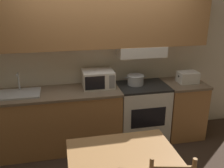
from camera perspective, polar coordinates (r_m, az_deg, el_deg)
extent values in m
plane|color=#3D2D23|center=(4.36, -2.22, -10.78)|extent=(16.00, 16.00, 0.00)
cube|color=silver|center=(3.90, -2.53, 5.81)|extent=(5.55, 0.05, 2.55)
cube|color=#B27A47|center=(3.62, -2.16, 14.11)|extent=(3.15, 0.32, 0.74)
cube|color=white|center=(3.84, 6.69, 7.51)|extent=(0.72, 0.34, 0.16)
cube|color=#B27A47|center=(3.83, -11.78, -8.32)|extent=(1.77, 0.62, 0.87)
cube|color=#75604C|center=(3.65, -12.26, -2.02)|extent=(1.79, 0.64, 0.04)
cube|color=#B27A47|center=(4.28, 15.64, -5.61)|extent=(0.59, 0.62, 0.87)
cube|color=#75604C|center=(4.11, 16.20, 0.12)|extent=(0.61, 0.64, 0.04)
cube|color=white|center=(4.02, 6.79, -6.57)|extent=(0.75, 0.61, 0.87)
cube|color=black|center=(3.85, 7.06, -0.51)|extent=(0.75, 0.61, 0.03)
cube|color=black|center=(3.74, 8.33, -7.66)|extent=(0.53, 0.01, 0.31)
cylinder|color=black|center=(3.69, 5.17, -1.17)|extent=(0.11, 0.11, 0.01)
cylinder|color=black|center=(3.80, 10.07, -0.78)|extent=(0.11, 0.11, 0.01)
cylinder|color=black|center=(3.90, 4.13, 0.06)|extent=(0.11, 0.11, 0.01)
cylinder|color=black|center=(4.01, 8.80, 0.39)|extent=(0.11, 0.11, 0.01)
cylinder|color=#B7BABF|center=(3.84, 5.40, 0.94)|extent=(0.25, 0.25, 0.15)
torus|color=#B7BABF|center=(3.82, 5.43, 1.94)|extent=(0.26, 0.26, 0.01)
cylinder|color=#B7BABF|center=(3.79, 3.34, 1.44)|extent=(0.05, 0.01, 0.01)
cylinder|color=#B7BABF|center=(3.88, 7.46, 1.70)|extent=(0.05, 0.01, 0.01)
cube|color=white|center=(3.72, -3.22, 1.23)|extent=(0.46, 0.37, 0.25)
cube|color=black|center=(3.54, -3.90, 0.21)|extent=(0.28, 0.01, 0.20)
cube|color=gray|center=(3.58, 0.01, 0.48)|extent=(0.08, 0.01, 0.20)
cube|color=white|center=(4.09, 16.93, 1.50)|extent=(0.30, 0.22, 0.17)
cube|color=black|center=(4.01, 14.98, 1.72)|extent=(0.01, 0.02, 0.02)
cube|color=black|center=(4.02, 15.71, 2.53)|extent=(0.04, 0.15, 0.01)
cube|color=black|center=(4.05, 16.60, 2.58)|extent=(0.04, 0.15, 0.01)
cube|color=black|center=(4.08, 17.48, 2.63)|extent=(0.04, 0.15, 0.01)
cube|color=black|center=(4.12, 18.35, 2.67)|extent=(0.04, 0.15, 0.01)
cube|color=#B7BABF|center=(3.68, -20.57, -2.13)|extent=(0.58, 0.39, 0.02)
cube|color=#4C4F54|center=(3.67, -20.62, -2.18)|extent=(0.49, 0.29, 0.01)
cylinder|color=#B7BABF|center=(3.78, -20.53, 0.57)|extent=(0.02, 0.02, 0.25)
cylinder|color=#B7BABF|center=(3.68, -20.87, 2.08)|extent=(0.02, 0.12, 0.02)
cube|color=#B27F4C|center=(2.51, 2.60, -16.32)|extent=(1.06, 0.80, 0.04)
cube|color=#B27F4C|center=(3.14, 9.86, -16.75)|extent=(0.06, 0.06, 0.71)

